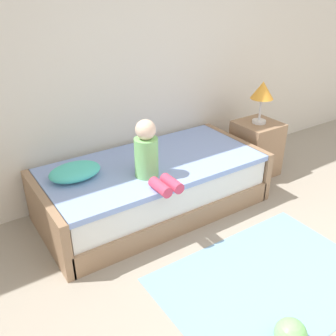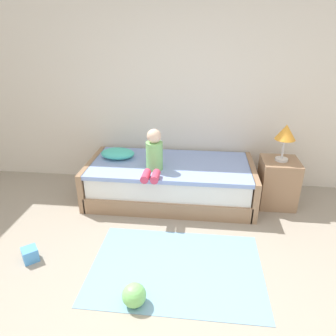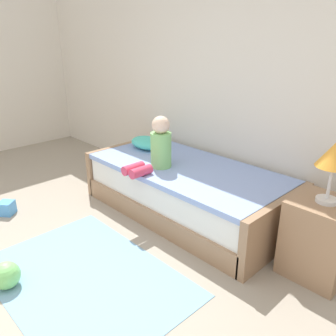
{
  "view_description": "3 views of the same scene",
  "coord_description": "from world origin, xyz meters",
  "px_view_note": "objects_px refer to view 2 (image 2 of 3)",
  "views": [
    {
      "loc": [
        -1.77,
        -0.63,
        2.04
      ],
      "look_at": [
        -0.18,
        1.75,
        0.55
      ],
      "focal_mm": 40.23,
      "sensor_mm": 36.0,
      "label": 1
    },
    {
      "loc": [
        0.18,
        -1.54,
        2.06
      ],
      "look_at": [
        -0.18,
        1.75,
        0.55
      ],
      "focal_mm": 32.89,
      "sensor_mm": 36.0,
      "label": 2
    },
    {
      "loc": [
        1.96,
        -0.31,
        1.71
      ],
      "look_at": [
        -0.18,
        1.75,
        0.55
      ],
      "focal_mm": 36.78,
      "sensor_mm": 36.0,
      "label": 3
    }
  ],
  "objects_px": {
    "bed": "(170,181)",
    "pillow": "(118,153)",
    "nightstand": "(278,183)",
    "toy_block": "(30,254)",
    "table_lamp": "(286,134)",
    "child_figure": "(154,155)",
    "toy_ball": "(134,295)"
  },
  "relations": [
    {
      "from": "nightstand",
      "to": "child_figure",
      "type": "distance_m",
      "value": 1.59
    },
    {
      "from": "bed",
      "to": "pillow",
      "type": "distance_m",
      "value": 0.78
    },
    {
      "from": "nightstand",
      "to": "toy_block",
      "type": "relative_size",
      "value": 4.39
    },
    {
      "from": "pillow",
      "to": "toy_ball",
      "type": "relative_size",
      "value": 2.2
    },
    {
      "from": "bed",
      "to": "nightstand",
      "type": "distance_m",
      "value": 1.35
    },
    {
      "from": "bed",
      "to": "nightstand",
      "type": "bearing_deg",
      "value": 0.38
    },
    {
      "from": "toy_ball",
      "to": "toy_block",
      "type": "xyz_separation_m",
      "value": [
        -1.11,
        0.41,
        -0.03
      ]
    },
    {
      "from": "child_figure",
      "to": "toy_block",
      "type": "relative_size",
      "value": 3.73
    },
    {
      "from": "nightstand",
      "to": "toy_ball",
      "type": "height_order",
      "value": "nightstand"
    },
    {
      "from": "table_lamp",
      "to": "toy_ball",
      "type": "height_order",
      "value": "table_lamp"
    },
    {
      "from": "bed",
      "to": "child_figure",
      "type": "xyz_separation_m",
      "value": [
        -0.17,
        -0.23,
        0.46
      ]
    },
    {
      "from": "toy_block",
      "to": "bed",
      "type": "bearing_deg",
      "value": 47.86
    },
    {
      "from": "table_lamp",
      "to": "toy_block",
      "type": "relative_size",
      "value": 3.29
    },
    {
      "from": "nightstand",
      "to": "toy_block",
      "type": "bearing_deg",
      "value": -152.18
    },
    {
      "from": "table_lamp",
      "to": "nightstand",
      "type": "bearing_deg",
      "value": 90.0
    },
    {
      "from": "table_lamp",
      "to": "pillow",
      "type": "bearing_deg",
      "value": 177.46
    },
    {
      "from": "table_lamp",
      "to": "pillow",
      "type": "xyz_separation_m",
      "value": [
        -2.05,
        0.09,
        -0.37
      ]
    },
    {
      "from": "table_lamp",
      "to": "toy_block",
      "type": "distance_m",
      "value": 3.03
    },
    {
      "from": "table_lamp",
      "to": "bed",
      "type": "bearing_deg",
      "value": -179.62
    },
    {
      "from": "toy_block",
      "to": "table_lamp",
      "type": "bearing_deg",
      "value": 27.82
    },
    {
      "from": "child_figure",
      "to": "toy_ball",
      "type": "height_order",
      "value": "child_figure"
    },
    {
      "from": "bed",
      "to": "table_lamp",
      "type": "distance_m",
      "value": 1.52
    },
    {
      "from": "nightstand",
      "to": "toy_block",
      "type": "xyz_separation_m",
      "value": [
        -2.57,
        -1.36,
        -0.23
      ]
    },
    {
      "from": "pillow",
      "to": "child_figure",
      "type": "bearing_deg",
      "value": -31.8
    },
    {
      "from": "nightstand",
      "to": "child_figure",
      "type": "relative_size",
      "value": 1.18
    },
    {
      "from": "bed",
      "to": "pillow",
      "type": "relative_size",
      "value": 4.8
    },
    {
      "from": "table_lamp",
      "to": "toy_block",
      "type": "bearing_deg",
      "value": -152.18
    },
    {
      "from": "pillow",
      "to": "toy_block",
      "type": "relative_size",
      "value": 3.22
    },
    {
      "from": "nightstand",
      "to": "bed",
      "type": "bearing_deg",
      "value": -179.62
    },
    {
      "from": "nightstand",
      "to": "toy_ball",
      "type": "relative_size",
      "value": 3.0
    },
    {
      "from": "pillow",
      "to": "table_lamp",
      "type": "bearing_deg",
      "value": -2.54
    },
    {
      "from": "child_figure",
      "to": "nightstand",
      "type": "bearing_deg",
      "value": 8.87
    }
  ]
}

